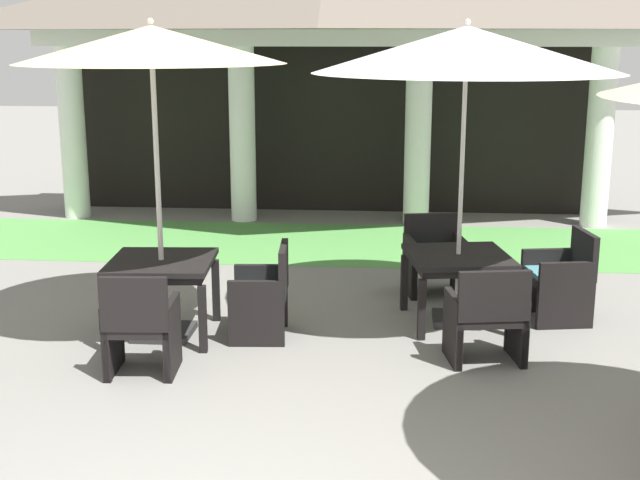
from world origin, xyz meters
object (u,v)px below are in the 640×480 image
(patio_table_mid_left, at_px, (162,270))
(patio_chair_mid_right_south, at_px, (487,318))
(patio_chair_mid_left_south, at_px, (141,327))
(patio_umbrella_mid_right, at_px, (467,51))
(patio_chair_mid_left_east, at_px, (263,295))
(patio_table_mid_right, at_px, (458,263))
(patio_chair_mid_right_north, at_px, (434,257))
(patio_umbrella_mid_left, at_px, (152,48))
(patio_chair_mid_right_east, at_px, (561,279))

(patio_table_mid_left, relative_size, patio_chair_mid_right_south, 1.15)
(patio_chair_mid_left_south, distance_m, patio_umbrella_mid_right, 3.85)
(patio_table_mid_left, relative_size, patio_chair_mid_left_east, 1.14)
(patio_chair_mid_left_east, height_order, patio_umbrella_mid_right, patio_umbrella_mid_right)
(patio_table_mid_right, bearing_deg, patio_chair_mid_right_north, 99.69)
(patio_umbrella_mid_right, height_order, patio_chair_mid_right_north, patio_umbrella_mid_right)
(patio_chair_mid_right_north, bearing_deg, patio_umbrella_mid_right, 90.00)
(patio_chair_mid_left_south, bearing_deg, patio_umbrella_mid_right, 25.52)
(patio_umbrella_mid_left, bearing_deg, patio_chair_mid_left_east, 3.86)
(patio_chair_mid_right_east, height_order, patio_chair_mid_right_south, patio_chair_mid_right_east)
(patio_chair_mid_left_south, distance_m, patio_chair_mid_right_north, 3.63)
(patio_chair_mid_left_east, distance_m, patio_chair_mid_right_south, 2.09)
(patio_table_mid_left, xyz_separation_m, patio_umbrella_mid_left, (0.00, 0.00, 2.03))
(patio_table_mid_left, relative_size, patio_umbrella_mid_right, 0.34)
(patio_umbrella_mid_left, bearing_deg, patio_table_mid_left, -104.04)
(patio_table_mid_left, bearing_deg, patio_chair_mid_right_south, -8.37)
(patio_table_mid_left, distance_m, patio_umbrella_mid_left, 2.03)
(patio_chair_mid_right_east, bearing_deg, patio_umbrella_mid_left, 91.72)
(patio_umbrella_mid_right, xyz_separation_m, patio_chair_mid_right_north, (-0.18, 1.03, -2.24))
(patio_table_mid_left, bearing_deg, patio_umbrella_mid_right, 12.04)
(patio_umbrella_mid_left, height_order, patio_chair_mid_right_east, patio_umbrella_mid_left)
(patio_chair_mid_left_east, distance_m, patio_table_mid_right, 1.94)
(patio_umbrella_mid_right, bearing_deg, patio_chair_mid_left_east, -163.95)
(patio_table_mid_right, relative_size, patio_chair_mid_right_north, 1.31)
(patio_umbrella_mid_left, bearing_deg, patio_umbrella_mid_right, 12.04)
(patio_chair_mid_left_south, relative_size, patio_chair_mid_right_north, 1.07)
(patio_chair_mid_left_east, distance_m, patio_umbrella_mid_right, 2.96)
(patio_umbrella_mid_left, height_order, patio_table_mid_right, patio_umbrella_mid_left)
(patio_table_mid_left, xyz_separation_m, patio_chair_mid_right_north, (2.62, 1.63, -0.25))
(patio_table_mid_right, xyz_separation_m, patio_chair_mid_right_south, (0.18, -1.04, -0.20))
(patio_table_mid_right, bearing_deg, patio_chair_mid_right_south, -80.31)
(patio_chair_mid_right_east, bearing_deg, patio_chair_mid_left_east, 94.12)
(patio_umbrella_mid_left, xyz_separation_m, patio_chair_mid_right_east, (3.84, 0.77, -2.26))
(patio_chair_mid_left_east, xyz_separation_m, patio_chair_mid_right_north, (1.68, 1.57, -0.00))
(patio_table_mid_left, distance_m, patio_umbrella_mid_right, 3.49)
(patio_chair_mid_right_north, height_order, patio_chair_mid_right_south, patio_chair_mid_right_south)
(patio_chair_mid_left_east, distance_m, patio_chair_mid_right_north, 2.30)
(patio_table_mid_left, height_order, patio_chair_mid_left_east, patio_chair_mid_left_east)
(patio_chair_mid_right_north, bearing_deg, patio_chair_mid_right_south, 90.00)
(patio_chair_mid_left_south, distance_m, patio_table_mid_right, 3.15)
(patio_umbrella_mid_right, distance_m, patio_chair_mid_right_north, 2.48)
(patio_table_mid_left, xyz_separation_m, patio_chair_mid_left_east, (0.95, 0.06, -0.25))
(patio_umbrella_mid_left, bearing_deg, patio_table_mid_right, 12.04)
(patio_chair_mid_right_south, bearing_deg, patio_chair_mid_right_east, 45.01)
(patio_umbrella_mid_left, height_order, patio_umbrella_mid_right, same)
(patio_chair_mid_left_east, bearing_deg, patio_table_mid_right, -77.81)
(patio_chair_mid_left_south, relative_size, patio_chair_mid_right_south, 1.03)
(patio_umbrella_mid_left, bearing_deg, patio_chair_mid_right_north, 31.85)
(patio_umbrella_mid_right, bearing_deg, patio_chair_mid_right_south, -80.31)
(patio_chair_mid_left_east, bearing_deg, patio_umbrella_mid_left, 90.00)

